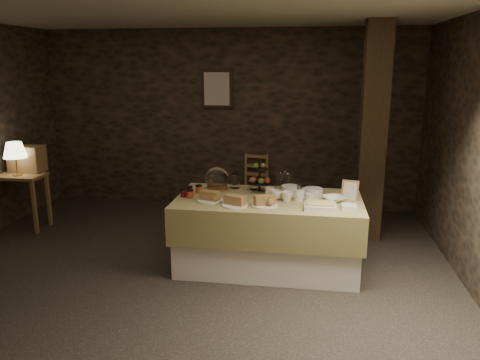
# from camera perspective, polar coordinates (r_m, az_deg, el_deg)

# --- Properties ---
(ground_plane) EXTENTS (5.50, 5.00, 0.01)m
(ground_plane) POSITION_cam_1_polar(r_m,az_deg,el_deg) (4.93, -6.58, -11.42)
(ground_plane) COLOR black
(ground_plane) RESTS_ON ground
(room_shell) EXTENTS (5.52, 5.02, 2.60)m
(room_shell) POSITION_cam_1_polar(r_m,az_deg,el_deg) (4.48, -7.14, 6.91)
(room_shell) COLOR black
(room_shell) RESTS_ON ground
(buffet_table) EXTENTS (1.91, 1.01, 0.76)m
(buffet_table) POSITION_cam_1_polar(r_m,az_deg,el_deg) (4.94, 3.44, -5.83)
(buffet_table) COLOR white
(buffet_table) RESTS_ON ground_plane
(console_table) EXTENTS (0.68, 0.39, 0.73)m
(console_table) POSITION_cam_1_polar(r_m,az_deg,el_deg) (6.67, -25.48, -0.46)
(console_table) COLOR olive
(console_table) RESTS_ON ground_plane
(table_lamp) EXTENTS (0.28, 0.28, 0.43)m
(table_lamp) POSITION_cam_1_polar(r_m,az_deg,el_deg) (6.51, -25.77, 3.26)
(table_lamp) COLOR tan
(table_lamp) RESTS_ON console_table
(wine_rack) EXTENTS (0.42, 0.26, 0.34)m
(wine_rack) POSITION_cam_1_polar(r_m,az_deg,el_deg) (6.72, -24.55, 2.37)
(wine_rack) COLOR olive
(wine_rack) RESTS_ON console_table
(chair) EXTENTS (0.43, 0.42, 0.63)m
(chair) POSITION_cam_1_polar(r_m,az_deg,el_deg) (6.89, 1.71, -0.67)
(chair) COLOR olive
(chair) RESTS_ON ground_plane
(timber_column) EXTENTS (0.30, 0.30, 2.60)m
(timber_column) POSITION_cam_1_polar(r_m,az_deg,el_deg) (5.81, 15.89, 5.50)
(timber_column) COLOR black
(timber_column) RESTS_ON ground_plane
(framed_picture) EXTENTS (0.45, 0.04, 0.55)m
(framed_picture) POSITION_cam_1_polar(r_m,az_deg,el_deg) (6.89, -2.82, 11.04)
(framed_picture) COLOR black
(framed_picture) RESTS_ON room_shell
(plate_stack_a) EXTENTS (0.19, 0.19, 0.10)m
(plate_stack_a) POSITION_cam_1_polar(r_m,az_deg,el_deg) (4.97, 6.16, -1.26)
(plate_stack_a) COLOR white
(plate_stack_a) RESTS_ON buffet_table
(plate_stack_b) EXTENTS (0.20, 0.20, 0.08)m
(plate_stack_b) POSITION_cam_1_polar(r_m,az_deg,el_deg) (4.95, 8.89, -1.49)
(plate_stack_b) COLOR white
(plate_stack_b) RESTS_ON buffet_table
(cutlery_holder) EXTENTS (0.10, 0.10, 0.12)m
(cutlery_holder) POSITION_cam_1_polar(r_m,az_deg,el_deg) (4.76, 7.24, -1.83)
(cutlery_holder) COLOR white
(cutlery_holder) RESTS_ON buffet_table
(cup_a) EXTENTS (0.15, 0.15, 0.10)m
(cup_a) POSITION_cam_1_polar(r_m,az_deg,el_deg) (4.80, 4.46, -1.80)
(cup_a) COLOR white
(cup_a) RESTS_ON buffet_table
(cup_b) EXTENTS (0.15, 0.15, 0.10)m
(cup_b) POSITION_cam_1_polar(r_m,az_deg,el_deg) (4.72, 5.73, -2.04)
(cup_b) COLOR white
(cup_b) RESTS_ON buffet_table
(mug_c) EXTENTS (0.09, 0.09, 0.09)m
(mug_c) POSITION_cam_1_polar(r_m,az_deg,el_deg) (4.89, 3.64, -1.49)
(mug_c) COLOR white
(mug_c) RESTS_ON buffet_table
(mug_d) EXTENTS (0.08, 0.08, 0.09)m
(mug_d) POSITION_cam_1_polar(r_m,az_deg,el_deg) (4.73, 8.52, -2.19)
(mug_d) COLOR white
(mug_d) RESTS_ON buffet_table
(bowl) EXTENTS (0.28, 0.28, 0.05)m
(bowl) POSITION_cam_1_polar(r_m,az_deg,el_deg) (4.81, 11.34, -2.26)
(bowl) COLOR white
(bowl) RESTS_ON buffet_table
(cake_dome) EXTENTS (0.26, 0.26, 0.26)m
(cake_dome) POSITION_cam_1_polar(r_m,az_deg,el_deg) (5.16, -2.83, 0.01)
(cake_dome) COLOR olive
(cake_dome) RESTS_ON buffet_table
(fruit_stand) EXTENTS (0.25, 0.25, 0.35)m
(fruit_stand) POSITION_cam_1_polar(r_m,az_deg,el_deg) (5.06, 2.45, 0.11)
(fruit_stand) COLOR black
(fruit_stand) RESTS_ON buffet_table
(bread_platter_left) EXTENTS (0.26, 0.26, 0.11)m
(bread_platter_left) POSITION_cam_1_polar(r_m,az_deg,el_deg) (4.73, -3.70, -2.11)
(bread_platter_left) COLOR white
(bread_platter_left) RESTS_ON buffet_table
(bread_platter_center) EXTENTS (0.26, 0.26, 0.11)m
(bread_platter_center) POSITION_cam_1_polar(r_m,az_deg,el_deg) (4.57, -0.62, -2.68)
(bread_platter_center) COLOR white
(bread_platter_center) RESTS_ON buffet_table
(bread_platter_right) EXTENTS (0.26, 0.26, 0.11)m
(bread_platter_right) POSITION_cam_1_polar(r_m,az_deg,el_deg) (4.57, 3.01, -2.68)
(bread_platter_right) COLOR white
(bread_platter_right) RESTS_ON buffet_table
(jam_jars) EXTENTS (0.18, 0.26, 0.07)m
(jam_jars) POSITION_cam_1_polar(r_m,az_deg,el_deg) (4.95, -6.04, -1.47)
(jam_jars) COLOR maroon
(jam_jars) RESTS_ON buffet_table
(tart_dish) EXTENTS (0.30, 0.22, 0.07)m
(tart_dish) POSITION_cam_1_polar(r_m,az_deg,el_deg) (4.53, 9.76, -3.13)
(tart_dish) COLOR white
(tart_dish) RESTS_ON buffet_table
(square_dish) EXTENTS (0.14, 0.14, 0.04)m
(square_dish) POSITION_cam_1_polar(r_m,az_deg,el_deg) (4.59, 13.14, -3.21)
(square_dish) COLOR white
(square_dish) RESTS_ON buffet_table
(menu_frame) EXTENTS (0.18, 0.11, 0.22)m
(menu_frame) POSITION_cam_1_polar(r_m,az_deg,el_deg) (4.90, 13.25, -1.30)
(menu_frame) COLOR olive
(menu_frame) RESTS_ON buffet_table
(storage_jar_a) EXTENTS (0.10, 0.10, 0.16)m
(storage_jar_a) POSITION_cam_1_polar(r_m,az_deg,el_deg) (5.21, -0.59, -0.12)
(storage_jar_a) COLOR white
(storage_jar_a) RESTS_ON buffet_table
(storage_jar_b) EXTENTS (0.09, 0.09, 0.14)m
(storage_jar_b) POSITION_cam_1_polar(r_m,az_deg,el_deg) (5.16, 1.61, -0.36)
(storage_jar_b) COLOR white
(storage_jar_b) RESTS_ON buffet_table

